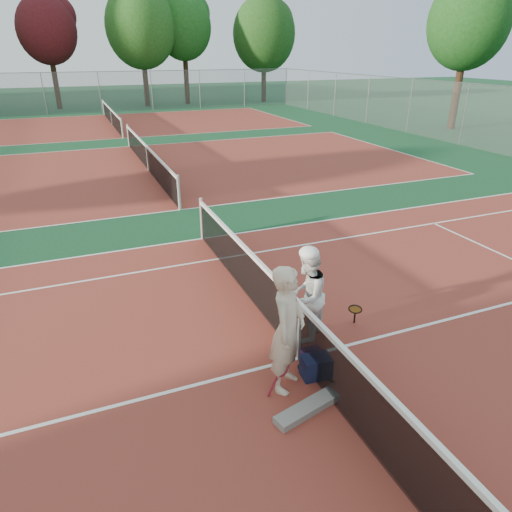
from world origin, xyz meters
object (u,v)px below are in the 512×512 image
(player_a, at_px, (288,329))
(racket_black_held, at_px, (354,317))
(sports_bag_purple, at_px, (311,357))
(racket_spare, at_px, (307,369))
(sports_bag_navy, at_px, (316,367))
(net_main, at_px, (299,332))
(racket_red, at_px, (282,375))
(water_bottle, at_px, (326,363))
(player_b, at_px, (307,296))

(player_a, bearing_deg, racket_black_held, -19.98)
(racket_black_held, height_order, sports_bag_purple, racket_black_held)
(racket_spare, bearing_deg, sports_bag_navy, 174.49)
(net_main, relative_size, sports_bag_navy, 25.41)
(racket_red, xyz_separation_m, water_bottle, (0.82, 0.13, -0.11))
(racket_red, distance_m, water_bottle, 0.84)
(net_main, height_order, sports_bag_navy, net_main)
(racket_spare, bearing_deg, sports_bag_purple, -81.42)
(net_main, bearing_deg, water_bottle, -59.50)
(player_a, bearing_deg, net_main, 0.58)
(sports_bag_navy, bearing_deg, racket_red, -171.98)
(player_a, distance_m, racket_red, 0.71)
(racket_spare, bearing_deg, racket_red, 79.79)
(player_a, distance_m, racket_black_held, 2.06)
(racket_red, relative_size, sports_bag_purple, 1.67)
(sports_bag_navy, bearing_deg, net_main, 95.70)
(player_b, xyz_separation_m, water_bottle, (-0.12, -0.92, -0.66))
(sports_bag_navy, bearing_deg, racket_black_held, 34.89)
(player_a, bearing_deg, racket_red, 168.75)
(player_a, relative_size, water_bottle, 6.42)
(sports_bag_navy, bearing_deg, water_bottle, 12.78)
(net_main, distance_m, racket_spare, 0.58)
(racket_red, xyz_separation_m, racket_black_held, (1.84, 0.94, 0.00))
(player_b, xyz_separation_m, sports_bag_navy, (-0.32, -0.97, -0.64))
(player_a, bearing_deg, player_b, 3.15)
(racket_red, bearing_deg, player_a, 21.23)
(player_a, relative_size, racket_spare, 3.21)
(player_b, relative_size, racket_red, 3.07)
(player_b, xyz_separation_m, racket_spare, (-0.40, -0.82, -0.78))
(net_main, distance_m, player_b, 0.68)
(racket_spare, bearing_deg, player_b, -59.55)
(racket_spare, distance_m, sports_bag_navy, 0.21)
(racket_red, relative_size, racket_spare, 0.88)
(net_main, xyz_separation_m, water_bottle, (0.26, -0.43, -0.36))
(player_a, relative_size, player_b, 1.18)
(racket_black_held, bearing_deg, water_bottle, -13.97)
(water_bottle, bearing_deg, racket_black_held, 38.40)
(water_bottle, bearing_deg, racket_red, -170.76)
(player_a, xyz_separation_m, racket_black_held, (1.73, 0.87, -0.70))
(racket_spare, xyz_separation_m, water_bottle, (0.28, -0.10, 0.11))
(racket_red, bearing_deg, water_bottle, -4.85)
(water_bottle, bearing_deg, sports_bag_purple, 118.02)
(player_b, height_order, water_bottle, player_b)
(racket_spare, height_order, water_bottle, water_bottle)
(racket_red, height_order, racket_spare, racket_red)
(racket_black_held, height_order, sports_bag_navy, racket_black_held)
(racket_red, bearing_deg, net_main, 31.09)
(player_a, relative_size, racket_red, 3.64)
(net_main, xyz_separation_m, sports_bag_navy, (0.05, -0.48, -0.34))
(sports_bag_navy, relative_size, sports_bag_purple, 1.36)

